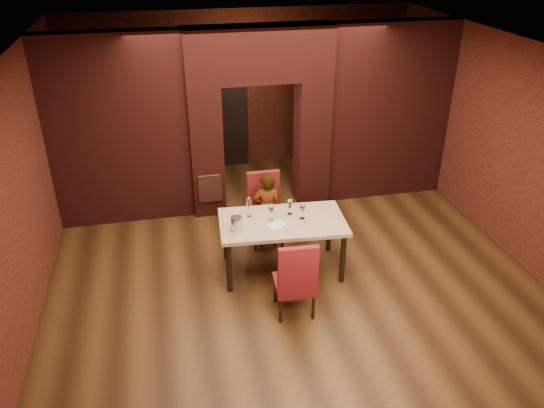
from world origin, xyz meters
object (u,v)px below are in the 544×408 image
at_px(person_seated, 267,211).
at_px(potted_plant, 306,228).
at_px(chair_far, 266,210).
at_px(wine_glass_c, 302,212).
at_px(water_bottle, 249,207).
at_px(wine_glass_a, 271,213).
at_px(wine_glass_b, 290,207).
at_px(wine_bucket, 237,223).
at_px(dining_table, 282,245).
at_px(chair_near, 294,275).

xyz_separation_m(person_seated, potted_plant, (0.67, 0.05, -0.42)).
relative_size(chair_far, wine_glass_c, 5.11).
relative_size(water_bottle, potted_plant, 0.77).
bearing_deg(potted_plant, wine_glass_a, -135.56).
xyz_separation_m(wine_glass_b, wine_bucket, (-0.83, -0.28, -0.01)).
relative_size(dining_table, chair_near, 1.60).
distance_m(wine_glass_a, wine_glass_c, 0.45).
bearing_deg(water_bottle, dining_table, -28.13).
xyz_separation_m(chair_far, person_seated, (-0.01, -0.09, 0.04)).
height_order(wine_glass_a, wine_glass_c, wine_glass_c).
height_order(chair_near, potted_plant, chair_near).
xyz_separation_m(chair_far, wine_glass_b, (0.22, -0.66, 0.38)).
xyz_separation_m(chair_near, wine_glass_c, (0.36, 0.96, 0.39)).
bearing_deg(wine_glass_b, water_bottle, 173.42).
distance_m(person_seated, wine_glass_b, 0.70).
relative_size(chair_far, potted_plant, 2.96).
height_order(chair_far, water_bottle, chair_far).
height_order(dining_table, potted_plant, dining_table).
xyz_separation_m(wine_glass_c, potted_plant, (0.30, 0.80, -0.76)).
relative_size(chair_far, water_bottle, 3.86).
distance_m(wine_glass_c, water_bottle, 0.78).
bearing_deg(wine_glass_a, water_bottle, 148.78).
distance_m(wine_glass_b, wine_glass_c, 0.23).
bearing_deg(wine_bucket, water_bottle, 56.05).
xyz_separation_m(person_seated, wine_glass_c, (0.37, -0.74, 0.34)).
distance_m(water_bottle, potted_plant, 1.42).
bearing_deg(potted_plant, wine_glass_b, -125.48).
xyz_separation_m(chair_far, chair_near, (0.00, -1.79, -0.01)).
relative_size(chair_far, chair_near, 1.02).
distance_m(chair_far, wine_glass_a, 0.86).
xyz_separation_m(chair_far, wine_glass_a, (-0.08, -0.77, 0.38)).
bearing_deg(potted_plant, wine_glass_c, -110.68).
bearing_deg(chair_near, person_seated, -86.56).
xyz_separation_m(wine_glass_a, wine_glass_b, (0.30, 0.11, -0.00)).
bearing_deg(water_bottle, wine_glass_a, -31.22).
distance_m(dining_table, wine_glass_c, 0.61).
distance_m(chair_far, wine_bucket, 1.18).
height_order(dining_table, wine_glass_c, wine_glass_c).
bearing_deg(wine_glass_b, wine_glass_a, -160.30).
xyz_separation_m(wine_glass_c, wine_bucket, (-0.97, -0.11, -0.01)).
xyz_separation_m(chair_far, potted_plant, (0.66, -0.04, -0.38)).
bearing_deg(potted_plant, wine_bucket, -144.55).
distance_m(dining_table, water_bottle, 0.76).
height_order(water_bottle, potted_plant, water_bottle).
bearing_deg(water_bottle, person_seated, 53.59).
height_order(dining_table, water_bottle, water_bottle).
bearing_deg(wine_glass_b, potted_plant, 54.52).
relative_size(person_seated, potted_plant, 3.17).
bearing_deg(wine_glass_a, chair_far, 83.78).
bearing_deg(chair_far, dining_table, -84.84).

